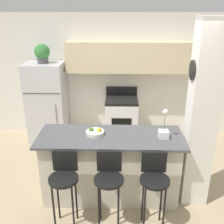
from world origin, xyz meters
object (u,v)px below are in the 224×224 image
(refrigerator, at_px, (47,102))
(orchid_vase, at_px, (164,131))
(bar_stool_left, at_px, (64,179))
(stove_range, at_px, (121,119))
(bar_stool_right, at_px, (154,181))
(fruit_bowl, at_px, (95,132))
(bar_stool_mid, at_px, (109,180))
(potted_plant_on_fridge, at_px, (42,53))

(refrigerator, distance_m, orchid_vase, 2.81)
(refrigerator, height_order, bar_stool_left, refrigerator)
(stove_range, xyz_separation_m, bar_stool_left, (-0.72, -2.42, 0.22))
(bar_stool_right, distance_m, fruit_bowl, 1.04)
(refrigerator, bearing_deg, orchid_vase, -41.64)
(bar_stool_right, bearing_deg, stove_range, 98.94)
(stove_range, height_order, bar_stool_right, stove_range)
(bar_stool_left, xyz_separation_m, bar_stool_mid, (0.55, 0.00, 0.00))
(bar_stool_left, bearing_deg, refrigerator, 108.92)
(bar_stool_mid, bearing_deg, bar_stool_right, 0.00)
(bar_stool_mid, xyz_separation_m, bar_stool_right, (0.55, 0.00, 0.00))
(bar_stool_left, height_order, bar_stool_right, same)
(bar_stool_mid, relative_size, potted_plant_on_fridge, 2.78)
(bar_stool_left, bearing_deg, fruit_bowl, 61.96)
(bar_stool_right, relative_size, orchid_vase, 2.45)
(bar_stool_left, height_order, fruit_bowl, fruit_bowl)
(bar_stool_left, height_order, bar_stool_mid, same)
(bar_stool_mid, distance_m, fruit_bowl, 0.74)
(refrigerator, xyz_separation_m, fruit_bowl, (1.16, -1.79, 0.21))
(refrigerator, bearing_deg, bar_stool_mid, -60.30)
(orchid_vase, relative_size, fruit_bowl, 1.63)
(bar_stool_left, relative_size, bar_stool_right, 1.00)
(bar_stool_left, bearing_deg, bar_stool_right, 0.00)
(bar_stool_mid, bearing_deg, orchid_vase, 37.33)
(bar_stool_mid, relative_size, orchid_vase, 2.45)
(stove_range, distance_m, bar_stool_right, 2.46)
(orchid_vase, bearing_deg, bar_stool_right, -107.29)
(bar_stool_right, xyz_separation_m, fruit_bowl, (-0.76, 0.62, 0.34))
(bar_stool_mid, bearing_deg, potted_plant_on_fridge, 119.70)
(stove_range, relative_size, orchid_vase, 2.59)
(bar_stool_left, bearing_deg, potted_plant_on_fridge, 108.92)
(refrigerator, xyz_separation_m, stove_range, (1.54, 0.01, -0.35))
(stove_range, height_order, bar_stool_mid, stove_range)
(refrigerator, xyz_separation_m, bar_stool_right, (1.92, -2.41, -0.13))
(stove_range, distance_m, bar_stool_left, 2.53)
(potted_plant_on_fridge, bearing_deg, refrigerator, -59.65)
(bar_stool_mid, distance_m, orchid_vase, 0.99)
(potted_plant_on_fridge, xyz_separation_m, orchid_vase, (2.09, -1.86, -0.72))
(fruit_bowl, bearing_deg, bar_stool_right, -39.09)
(orchid_vase, bearing_deg, stove_range, 106.42)
(potted_plant_on_fridge, bearing_deg, fruit_bowl, -57.09)
(potted_plant_on_fridge, height_order, fruit_bowl, potted_plant_on_fridge)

